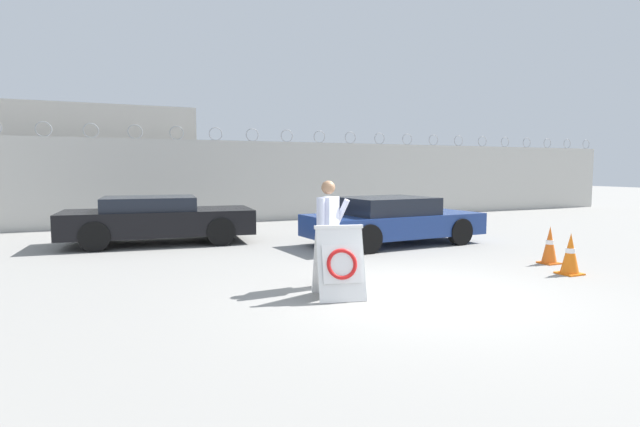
% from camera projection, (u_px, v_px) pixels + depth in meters
% --- Properties ---
extents(ground_plane, '(90.00, 90.00, 0.00)m').
position_uv_depth(ground_plane, '(419.00, 294.00, 7.54)').
color(ground_plane, gray).
extents(perimeter_wall, '(36.00, 0.30, 3.32)m').
position_uv_depth(perimeter_wall, '(235.00, 181.00, 17.57)').
color(perimeter_wall, beige).
rests_on(perimeter_wall, ground_plane).
extents(building_block, '(9.69, 5.26, 4.19)m').
position_uv_depth(building_block, '(60.00, 163.00, 19.52)').
color(building_block, beige).
rests_on(building_block, ground_plane).
extents(barricade_sign, '(0.81, 0.79, 1.07)m').
position_uv_depth(barricade_sign, '(339.00, 262.00, 7.28)').
color(barricade_sign, white).
rests_on(barricade_sign, ground_plane).
extents(security_guard, '(0.64, 0.48, 1.71)m').
position_uv_depth(security_guard, '(328.00, 228.00, 7.97)').
color(security_guard, '#514C42').
rests_on(security_guard, ground_plane).
extents(traffic_cone_near, '(0.34, 0.34, 0.75)m').
position_uv_depth(traffic_cone_near, '(550.00, 245.00, 9.93)').
color(traffic_cone_near, orange).
rests_on(traffic_cone_near, ground_plane).
extents(traffic_cone_mid, '(0.37, 0.37, 0.75)m').
position_uv_depth(traffic_cone_mid, '(570.00, 254.00, 8.92)').
color(traffic_cone_mid, orange).
rests_on(traffic_cone_mid, ground_plane).
extents(parked_car_front_coupe, '(4.75, 2.30, 1.19)m').
position_uv_depth(parked_car_front_coupe, '(158.00, 219.00, 12.59)').
color(parked_car_front_coupe, black).
rests_on(parked_car_front_coupe, ground_plane).
extents(parked_car_rear_sedan, '(4.51, 2.25, 1.19)m').
position_uv_depth(parked_car_rear_sedan, '(392.00, 220.00, 12.47)').
color(parked_car_rear_sedan, black).
rests_on(parked_car_rear_sedan, ground_plane).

